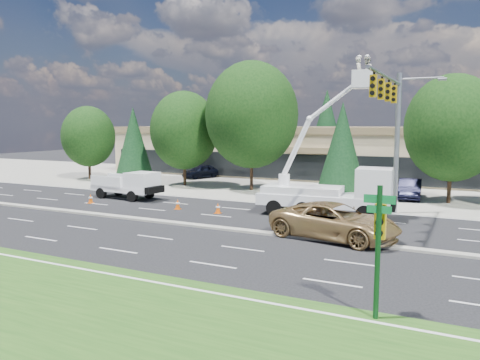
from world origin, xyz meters
The scene contains 24 objects.
ground centered at (0.00, 0.00, 0.00)m, with size 140.00×140.00×0.00m, color black.
concrete_apron centered at (0.00, 20.00, 0.01)m, with size 140.00×22.00×0.01m, color gray.
road_median centered at (0.00, 0.00, 0.06)m, with size 120.00×0.55×0.12m, color gray.
strip_mall centered at (0.00, 29.97, 2.83)m, with size 50.40×15.40×5.50m.
tree_front_a centered at (-22.00, 15.00, 4.51)m, with size 5.55×5.55×7.70m.
tree_front_b centered at (-16.00, 15.00, 4.02)m, with size 3.80×3.80×7.50m.
tree_front_c centered at (-10.00, 15.00, 5.21)m, with size 6.41×6.41×8.90m.
tree_front_d centered at (-3.00, 15.00, 6.58)m, with size 8.10×8.10×11.24m.
tree_front_e centered at (5.00, 15.00, 4.05)m, with size 3.83×3.83×7.56m.
tree_front_f centered at (13.00, 15.00, 5.50)m, with size 6.78×6.78×9.40m.
tree_back_a centered at (-18.00, 42.00, 5.65)m, with size 5.35×5.35×10.54m.
tree_back_b centered at (-4.00, 42.00, 5.69)m, with size 5.38×5.38×10.61m.
tree_back_c centered at (10.00, 42.00, 4.53)m, with size 4.29×4.29×8.45m.
signal_mast centered at (10.03, 7.04, 6.06)m, with size 2.76×10.16×9.00m.
street_sign_pole centered at (12.00, -8.40, 2.44)m, with size 0.90×0.44×4.00m.
utility_pickup centered at (-9.36, 6.17, 0.88)m, with size 5.71×2.52×2.14m.
bucket_truck centered at (6.84, 6.27, 2.08)m, with size 8.41×3.31×9.85m.
traffic_cone_a centered at (-10.59, 3.28, 0.34)m, with size 0.40×0.40×0.70m.
traffic_cone_b centered at (-3.47, 4.06, 0.34)m, with size 0.40×0.40×0.70m.
traffic_cone_c centered at (-0.29, 3.99, 0.34)m, with size 0.40×0.40×0.70m.
traffic_cone_d centered at (6.53, 3.23, 0.34)m, with size 0.40×0.40×0.70m.
minivan centered at (8.32, 0.60, 0.90)m, with size 3.00×6.50×1.81m, color tan.
parked_car_west centered at (-11.80, 21.00, 0.74)m, with size 1.75×4.35×1.48m, color black.
parked_car_east centered at (10.18, 16.00, 0.78)m, with size 1.64×4.71×1.55m, color black.
Camera 1 is at (14.29, -22.25, 5.74)m, focal length 35.00 mm.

